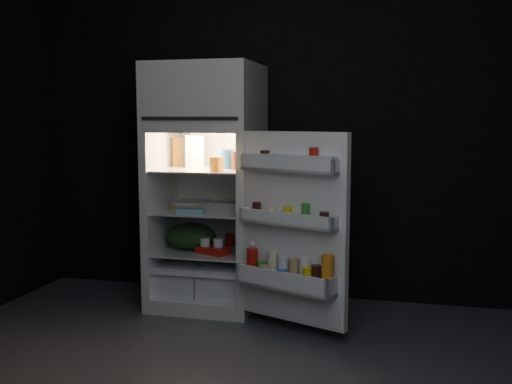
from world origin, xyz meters
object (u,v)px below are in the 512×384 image
(refrigerator, at_px, (208,178))
(yogurt_tray, at_px, (213,250))
(fridge_door, at_px, (292,231))
(egg_carton, at_px, (221,207))
(milk_jug, at_px, (195,151))

(refrigerator, relative_size, yogurt_tray, 7.30)
(fridge_door, bearing_deg, yogurt_tray, 151.35)
(refrigerator, xyz_separation_m, fridge_door, (0.73, -0.52, -0.27))
(yogurt_tray, bearing_deg, refrigerator, 141.82)
(fridge_door, xyz_separation_m, egg_carton, (-0.59, 0.38, 0.08))
(milk_jug, relative_size, egg_carton, 0.84)
(fridge_door, relative_size, milk_jug, 5.08)
(fridge_door, height_order, milk_jug, fridge_door)
(egg_carton, bearing_deg, fridge_door, -28.14)
(fridge_door, bearing_deg, refrigerator, 144.69)
(milk_jug, distance_m, egg_carton, 0.49)
(fridge_door, distance_m, milk_jug, 1.11)
(milk_jug, distance_m, yogurt_tray, 0.75)
(milk_jug, bearing_deg, egg_carton, -54.93)
(fridge_door, relative_size, egg_carton, 4.28)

